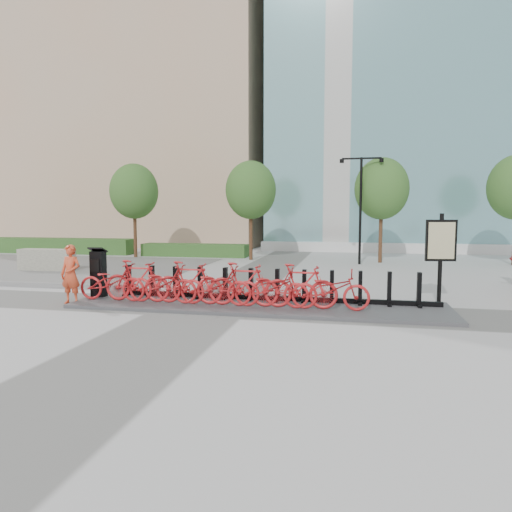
% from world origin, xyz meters
% --- Properties ---
extents(ground, '(120.00, 120.00, 0.00)m').
position_xyz_m(ground, '(0.00, 0.00, 0.00)').
color(ground, '#AEAEAE').
extents(tan_building, '(26.00, 16.00, 30.00)m').
position_xyz_m(tan_building, '(-16.00, 26.00, 15.00)').
color(tan_building, tan).
rests_on(tan_building, ground).
extents(glass_building, '(32.00, 16.00, 24.00)m').
position_xyz_m(glass_building, '(14.00, 26.00, 12.00)').
color(glass_building, '#346977').
rests_on(glass_building, ground).
extents(gravel_patch, '(14.00, 14.00, 0.00)m').
position_xyz_m(gravel_patch, '(-10.00, 7.00, 0.01)').
color(gravel_patch, '#515151').
rests_on(gravel_patch, ground).
extents(hedge_a, '(10.00, 1.40, 0.90)m').
position_xyz_m(hedge_a, '(-14.00, 13.50, 0.45)').
color(hedge_a, '#264C21').
rests_on(hedge_a, ground).
extents(hedge_b, '(6.00, 1.20, 0.70)m').
position_xyz_m(hedge_b, '(-5.00, 13.20, 0.35)').
color(hedge_b, '#264C21').
rests_on(hedge_b, ground).
extents(tree_0, '(2.60, 2.60, 5.10)m').
position_xyz_m(tree_0, '(-8.00, 12.00, 3.59)').
color(tree_0, brown).
rests_on(tree_0, ground).
extents(tree_1, '(2.60, 2.60, 5.10)m').
position_xyz_m(tree_1, '(-1.50, 12.00, 3.59)').
color(tree_1, brown).
rests_on(tree_1, ground).
extents(tree_2, '(2.60, 2.60, 5.10)m').
position_xyz_m(tree_2, '(5.00, 12.00, 3.59)').
color(tree_2, brown).
rests_on(tree_2, ground).
extents(streetlamp, '(2.00, 0.20, 5.00)m').
position_xyz_m(streetlamp, '(4.00, 11.00, 3.13)').
color(streetlamp, black).
rests_on(streetlamp, ground).
extents(dock_pad, '(9.60, 2.40, 0.08)m').
position_xyz_m(dock_pad, '(1.30, 0.30, 0.04)').
color(dock_pad, '#47474B').
rests_on(dock_pad, ground).
extents(dock_rail_posts, '(8.02, 0.50, 0.85)m').
position_xyz_m(dock_rail_posts, '(1.36, 0.77, 0.51)').
color(dock_rail_posts, black).
rests_on(dock_rail_posts, dock_pad).
extents(bike_0, '(1.88, 0.65, 0.99)m').
position_xyz_m(bike_0, '(-2.60, -0.05, 0.57)').
color(bike_0, red).
rests_on(bike_0, dock_pad).
extents(bike_1, '(1.82, 0.51, 1.09)m').
position_xyz_m(bike_1, '(-1.88, -0.05, 0.63)').
color(bike_1, red).
rests_on(bike_1, dock_pad).
extents(bike_2, '(1.88, 0.65, 0.99)m').
position_xyz_m(bike_2, '(-1.16, -0.05, 0.57)').
color(bike_2, red).
rests_on(bike_2, dock_pad).
extents(bike_3, '(1.82, 0.51, 1.09)m').
position_xyz_m(bike_3, '(-0.44, -0.05, 0.63)').
color(bike_3, red).
rests_on(bike_3, dock_pad).
extents(bike_4, '(1.88, 0.65, 0.99)m').
position_xyz_m(bike_4, '(0.28, -0.05, 0.57)').
color(bike_4, red).
rests_on(bike_4, dock_pad).
extents(bike_5, '(1.82, 0.51, 1.09)m').
position_xyz_m(bike_5, '(1.00, -0.05, 0.63)').
color(bike_5, red).
rests_on(bike_5, dock_pad).
extents(bike_6, '(1.88, 0.65, 0.99)m').
position_xyz_m(bike_6, '(1.72, -0.05, 0.57)').
color(bike_6, red).
rests_on(bike_6, dock_pad).
extents(bike_7, '(1.82, 0.51, 1.09)m').
position_xyz_m(bike_7, '(2.44, -0.05, 0.63)').
color(bike_7, red).
rests_on(bike_7, dock_pad).
extents(bike_8, '(1.88, 0.65, 0.99)m').
position_xyz_m(bike_8, '(3.16, -0.05, 0.57)').
color(bike_8, red).
rests_on(bike_8, dock_pad).
extents(kiosk, '(0.45, 0.38, 1.40)m').
position_xyz_m(kiosk, '(-3.26, 0.37, 0.75)').
color(kiosk, black).
rests_on(kiosk, dock_pad).
extents(worker_red, '(0.60, 0.41, 1.58)m').
position_xyz_m(worker_red, '(-3.65, -0.32, 0.79)').
color(worker_red, '#D94927').
rests_on(worker_red, ground).
extents(jersey_barrier, '(2.35, 0.70, 0.90)m').
position_xyz_m(jersey_barrier, '(-8.98, 5.85, 0.45)').
color(jersey_barrier, '#B3B29F').
rests_on(jersey_barrier, ground).
extents(map_sign, '(0.79, 0.24, 2.40)m').
position_xyz_m(map_sign, '(5.94, 1.65, 1.59)').
color(map_sign, black).
rests_on(map_sign, ground).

